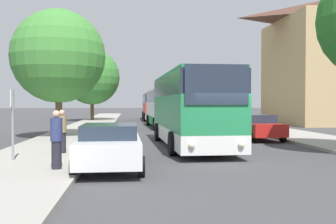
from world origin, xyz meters
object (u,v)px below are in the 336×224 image
pedestrian_walking_back (56,139)px  tree_right_near (216,81)px  pedestrian_waiting_far (62,131)px  tree_left_far (92,77)px  tree_left_near (59,56)px  bus_rear (154,106)px  bus_middle (165,107)px  bus_stop_sign (13,116)px  parked_car_left_curb (110,146)px  parked_car_right_near (257,127)px  bus_front (190,108)px

pedestrian_walking_back → tree_right_near: (13.32, 37.31, 3.85)m
pedestrian_waiting_far → tree_left_far: bearing=-37.3°
pedestrian_walking_back → tree_left_near: size_ratio=0.23×
bus_rear → tree_left_near: 25.99m
bus_middle → bus_stop_sign: bearing=-111.6°
parked_car_left_curb → tree_left_near: 12.61m
bus_middle → parked_car_right_near: 12.74m
bus_middle → parked_car_left_curb: bearing=-101.8°
parked_car_left_curb → tree_left_far: bearing=95.7°
bus_front → tree_left_far: 28.67m
bus_stop_sign → bus_front: bearing=34.6°
bus_middle → pedestrian_waiting_far: bus_middle is taller
parked_car_right_near → pedestrian_walking_back: size_ratio=2.48×
bus_rear → tree_right_near: tree_right_near is taller
bus_stop_sign → tree_right_near: 38.56m
bus_middle → tree_left_far: size_ratio=1.36×
bus_front → bus_stop_sign: size_ratio=4.28×
pedestrian_walking_back → tree_right_near: bearing=-0.5°
tree_left_far → bus_stop_sign: bearing=-89.6°
bus_rear → tree_right_near: size_ratio=1.77×
parked_car_right_near → bus_stop_sign: size_ratio=1.75×
bus_middle → bus_stop_sign: size_ratio=4.46×
pedestrian_waiting_far → bus_stop_sign: bearing=103.0°
parked_car_left_curb → pedestrian_waiting_far: (-2.04, 3.29, 0.24)m
bus_front → bus_rear: bearing=88.4°
pedestrian_walking_back → tree_right_near: 39.80m
bus_front → tree_left_far: size_ratio=1.31×
bus_middle → pedestrian_walking_back: bus_middle is taller
bus_middle → pedestrian_walking_back: (-5.34, -21.94, -0.71)m
bus_rear → pedestrian_waiting_far: bus_rear is taller
parked_car_left_curb → bus_rear: bearing=83.6°
parked_car_right_near → pedestrian_waiting_far: size_ratio=2.55×
parked_car_right_near → parked_car_left_curb: bearing=47.7°
bus_front → bus_middle: 15.09m
parked_car_right_near → bus_stop_sign: (-11.47, -7.98, 0.93)m
bus_stop_sign → tree_left_near: size_ratio=0.33×
pedestrian_waiting_far → tree_right_near: bearing=-62.7°
bus_front → parked_car_left_curb: (-3.61, -6.30, -1.11)m
bus_rear → tree_left_near: size_ratio=1.60×
bus_front → tree_left_near: size_ratio=1.42×
pedestrian_waiting_far → tree_right_near: 36.40m
parked_car_right_near → tree_left_near: 12.49m
bus_front → parked_car_right_near: bearing=33.7°
parked_car_left_curb → pedestrian_waiting_far: 3.88m
parked_car_right_near → tree_left_near: (-11.62, 1.94, 4.16)m
pedestrian_waiting_far → tree_right_near: size_ratio=0.25×
bus_front → bus_rear: 29.79m
bus_front → parked_car_right_near: size_ratio=2.44×
tree_left_near → tree_right_near: size_ratio=1.11×
bus_middle → bus_rear: size_ratio=0.93×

